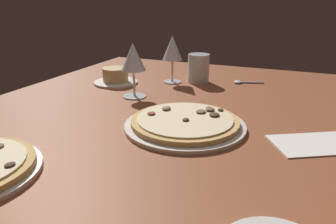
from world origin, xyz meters
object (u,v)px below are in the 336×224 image
at_px(water_glass, 199,70).
at_px(spoon, 242,82).
at_px(pizza_main, 185,123).
at_px(paper_menu, 318,143).
at_px(wine_glass_far, 133,59).
at_px(ramekin_on_saucer, 116,77).
at_px(wine_glass_near, 172,50).

height_order(water_glass, spoon, water_glass).
relative_size(pizza_main, paper_menu, 1.50).
bearing_deg(wine_glass_far, water_glass, -26.66).
distance_m(wine_glass_far, paper_menu, 0.57).
relative_size(paper_menu, spoon, 1.78).
bearing_deg(spoon, water_glass, 106.33).
xyz_separation_m(pizza_main, paper_menu, (0.03, -0.30, -0.01)).
height_order(ramekin_on_saucer, paper_menu, ramekin_on_saucer).
distance_m(pizza_main, wine_glass_near, 0.46).
bearing_deg(pizza_main, wine_glass_far, 53.03).
bearing_deg(paper_menu, water_glass, 14.85).
height_order(wine_glass_near, water_glass, wine_glass_near).
bearing_deg(spoon, ramekin_on_saucer, 113.25).
bearing_deg(wine_glass_near, wine_glass_far, 168.94).
relative_size(pizza_main, wine_glass_near, 1.74).
distance_m(pizza_main, paper_menu, 0.30).
height_order(wine_glass_near, spoon, wine_glass_near).
bearing_deg(wine_glass_near, ramekin_on_saucer, 117.39).
height_order(wine_glass_near, paper_menu, wine_glass_near).
height_order(wine_glass_far, spoon, wine_glass_far).
relative_size(ramekin_on_saucer, wine_glass_near, 0.93).
relative_size(wine_glass_far, wine_glass_near, 1.00).
bearing_deg(ramekin_on_saucer, pizza_main, -128.20).
xyz_separation_m(ramekin_on_saucer, wine_glass_far, (-0.12, -0.14, 0.10)).
relative_size(pizza_main, ramekin_on_saucer, 1.87).
height_order(ramekin_on_saucer, wine_glass_far, wine_glass_far).
xyz_separation_m(paper_menu, spoon, (0.46, 0.26, 0.00)).
bearing_deg(spoon, wine_glass_near, 109.88).
distance_m(pizza_main, spoon, 0.49).
bearing_deg(water_glass, wine_glass_near, 115.70).
xyz_separation_m(wine_glass_far, paper_menu, (-0.15, -0.54, -0.12)).
height_order(pizza_main, wine_glass_near, wine_glass_near).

